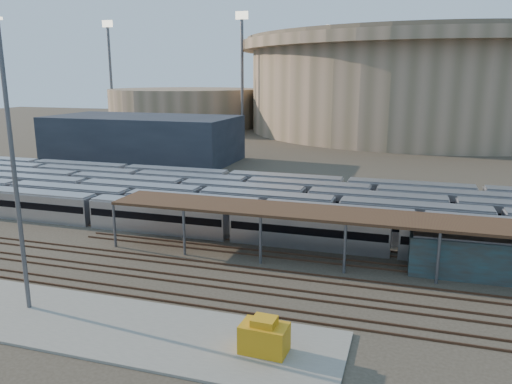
{
  "coord_description": "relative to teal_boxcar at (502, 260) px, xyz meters",
  "views": [
    {
      "loc": [
        23.17,
        -45.09,
        18.93
      ],
      "look_at": [
        5.32,
        12.0,
        4.91
      ],
      "focal_mm": 35.0,
      "sensor_mm": 36.0,
      "label": 1
    }
  ],
  "objects": [
    {
      "name": "secondary_arena",
      "position": [
        -92.09,
        126.0,
        5.04
      ],
      "size": [
        56.0,
        56.0,
        14.0
      ],
      "primitive_type": "cylinder",
      "color": "gray",
      "rests_on": "ground"
    },
    {
      "name": "yellow_equipment",
      "position": [
        -17.7,
        -19.1,
        -0.74
      ],
      "size": [
        3.35,
        2.19,
        2.03
      ],
      "primitive_type": "cube",
      "rotation": [
        0.0,
        0.0,
        -0.05
      ],
      "color": "#C38712",
      "rests_on": "apron"
    },
    {
      "name": "subway_trains",
      "position": [
        -33.51,
        14.5,
        -0.16
      ],
      "size": [
        126.78,
        23.9,
        3.6
      ],
      "color": "#BCBCC1",
      "rests_on": "ground"
    },
    {
      "name": "inspection_shed",
      "position": [
        -10.09,
        0.0,
        3.03
      ],
      "size": [
        60.3,
        6.0,
        5.3
      ],
      "color": "#56565B",
      "rests_on": "ground"
    },
    {
      "name": "service_building",
      "position": [
        -67.09,
        51.0,
        3.04
      ],
      "size": [
        42.0,
        20.0,
        10.0
      ],
      "primitive_type": "cube",
      "color": "#1E232D",
      "rests_on": "ground"
    },
    {
      "name": "teal_boxcar",
      "position": [
        0.0,
        0.0,
        0.0
      ],
      "size": [
        16.82,
        3.59,
        3.91
      ],
      "primitive_type": "cube",
      "rotation": [
        0.0,
        0.0,
        0.02
      ],
      "color": "#214A53",
      "rests_on": "ground"
    },
    {
      "name": "empty_tracks",
      "position": [
        -32.09,
        -9.0,
        -1.87
      ],
      "size": [
        170.0,
        9.62,
        0.18
      ],
      "color": "#4C3323",
      "rests_on": "ground"
    },
    {
      "name": "floodlight_0",
      "position": [
        -62.09,
        106.0,
        18.69
      ],
      "size": [
        4.0,
        1.0,
        38.4
      ],
      "color": "#56565B",
      "rests_on": "ground"
    },
    {
      "name": "floodlight_1",
      "position": [
        -117.09,
        116.0,
        18.69
      ],
      "size": [
        4.0,
        1.0,
        38.4
      ],
      "color": "#56565B",
      "rests_on": "ground"
    },
    {
      "name": "floodlight_3",
      "position": [
        -42.09,
        156.0,
        18.69
      ],
      "size": [
        4.0,
        1.0,
        38.4
      ],
      "color": "#56565B",
      "rests_on": "ground"
    },
    {
      "name": "ground",
      "position": [
        -32.09,
        -4.0,
        -1.96
      ],
      "size": [
        420.0,
        420.0,
        0.0
      ],
      "primitive_type": "plane",
      "color": "#383026",
      "rests_on": "ground"
    },
    {
      "name": "yard_light_pole",
      "position": [
        -38.25,
        -18.37,
        9.76
      ],
      "size": [
        0.81,
        0.36,
        22.86
      ],
      "color": "#56565B",
      "rests_on": "apron"
    },
    {
      "name": "stadium",
      "position": [
        -7.09,
        136.0,
        14.52
      ],
      "size": [
        124.0,
        124.0,
        32.5
      ],
      "color": "gray",
      "rests_on": "ground"
    },
    {
      "name": "apron",
      "position": [
        -37.09,
        -19.0,
        -1.86
      ],
      "size": [
        50.0,
        9.0,
        0.2
      ],
      "primitive_type": "cube",
      "color": "gray",
      "rests_on": "ground"
    }
  ]
}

